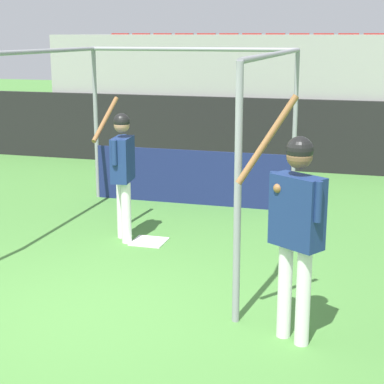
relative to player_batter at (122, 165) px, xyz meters
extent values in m
plane|color=#477F38|center=(0.55, -2.31, -1.04)|extent=(60.00, 60.00, 0.00)
cube|color=black|center=(0.55, 5.19, -0.31)|extent=(24.00, 0.12, 1.46)
cube|color=#9E9E99|center=(0.55, 6.45, 0.31)|extent=(8.70, 2.40, 2.71)
cube|color=maroon|center=(-3.02, 5.65, 0.47)|extent=(0.45, 0.40, 0.10)
cube|color=maroon|center=(-3.02, 5.83, 0.70)|extent=(0.45, 0.06, 0.40)
cube|color=maroon|center=(-2.47, 5.65, 0.47)|extent=(0.45, 0.40, 0.10)
cube|color=maroon|center=(-2.47, 5.83, 0.70)|extent=(0.45, 0.06, 0.40)
cube|color=maroon|center=(-1.92, 5.65, 0.47)|extent=(0.45, 0.40, 0.10)
cube|color=maroon|center=(-1.92, 5.83, 0.70)|extent=(0.45, 0.06, 0.40)
cube|color=maroon|center=(-1.37, 5.65, 0.47)|extent=(0.45, 0.40, 0.10)
cube|color=maroon|center=(-1.37, 5.83, 0.70)|extent=(0.45, 0.06, 0.40)
cube|color=maroon|center=(-0.82, 5.65, 0.47)|extent=(0.45, 0.40, 0.10)
cube|color=maroon|center=(-0.82, 5.83, 0.70)|extent=(0.45, 0.06, 0.40)
cube|color=maroon|center=(-0.27, 5.65, 0.47)|extent=(0.45, 0.40, 0.10)
cube|color=maroon|center=(-0.27, 5.83, 0.70)|extent=(0.45, 0.06, 0.40)
cube|color=maroon|center=(0.28, 5.65, 0.47)|extent=(0.45, 0.40, 0.10)
cube|color=maroon|center=(0.28, 5.83, 0.70)|extent=(0.45, 0.06, 0.40)
cube|color=maroon|center=(0.83, 5.65, 0.47)|extent=(0.45, 0.40, 0.10)
cube|color=maroon|center=(0.83, 5.83, 0.70)|extent=(0.45, 0.06, 0.40)
cube|color=maroon|center=(1.38, 5.65, 0.47)|extent=(0.45, 0.40, 0.10)
cube|color=maroon|center=(1.38, 5.83, 0.70)|extent=(0.45, 0.06, 0.40)
cube|color=maroon|center=(1.93, 5.65, 0.47)|extent=(0.45, 0.40, 0.10)
cube|color=maroon|center=(1.93, 5.83, 0.70)|extent=(0.45, 0.06, 0.40)
cube|color=maroon|center=(2.48, 5.65, 0.47)|extent=(0.45, 0.40, 0.10)
cube|color=maroon|center=(2.48, 5.83, 0.70)|extent=(0.45, 0.06, 0.40)
cube|color=maroon|center=(3.03, 5.65, 0.47)|extent=(0.45, 0.40, 0.10)
cube|color=maroon|center=(3.03, 5.83, 0.70)|extent=(0.45, 0.06, 0.40)
cube|color=maroon|center=(-3.02, 6.45, 0.87)|extent=(0.45, 0.40, 0.10)
cube|color=maroon|center=(-3.02, 6.63, 1.10)|extent=(0.45, 0.06, 0.40)
cube|color=maroon|center=(-2.47, 6.45, 0.87)|extent=(0.45, 0.40, 0.10)
cube|color=maroon|center=(-2.47, 6.63, 1.10)|extent=(0.45, 0.06, 0.40)
cube|color=maroon|center=(-1.92, 6.45, 0.87)|extent=(0.45, 0.40, 0.10)
cube|color=maroon|center=(-1.92, 6.63, 1.10)|extent=(0.45, 0.06, 0.40)
cube|color=maroon|center=(-1.37, 6.45, 0.87)|extent=(0.45, 0.40, 0.10)
cube|color=maroon|center=(-1.37, 6.63, 1.10)|extent=(0.45, 0.06, 0.40)
cube|color=maroon|center=(-0.82, 6.45, 0.87)|extent=(0.45, 0.40, 0.10)
cube|color=maroon|center=(-0.82, 6.63, 1.10)|extent=(0.45, 0.06, 0.40)
cube|color=maroon|center=(-0.27, 6.45, 0.87)|extent=(0.45, 0.40, 0.10)
cube|color=maroon|center=(-0.27, 6.63, 1.10)|extent=(0.45, 0.06, 0.40)
cube|color=maroon|center=(0.28, 6.45, 0.87)|extent=(0.45, 0.40, 0.10)
cube|color=maroon|center=(0.28, 6.63, 1.10)|extent=(0.45, 0.06, 0.40)
cube|color=maroon|center=(0.83, 6.45, 0.87)|extent=(0.45, 0.40, 0.10)
cube|color=maroon|center=(0.83, 6.63, 1.10)|extent=(0.45, 0.06, 0.40)
cube|color=maroon|center=(1.38, 6.45, 0.87)|extent=(0.45, 0.40, 0.10)
cube|color=maroon|center=(1.38, 6.63, 1.10)|extent=(0.45, 0.06, 0.40)
cube|color=maroon|center=(1.93, 6.45, 0.87)|extent=(0.45, 0.40, 0.10)
cube|color=maroon|center=(1.93, 6.63, 1.10)|extent=(0.45, 0.06, 0.40)
cube|color=maroon|center=(2.48, 6.45, 0.87)|extent=(0.45, 0.40, 0.10)
cube|color=maroon|center=(2.48, 6.63, 1.10)|extent=(0.45, 0.06, 0.40)
cube|color=maroon|center=(3.03, 6.45, 0.87)|extent=(0.45, 0.40, 0.10)
cube|color=maroon|center=(3.03, 6.63, 1.10)|extent=(0.45, 0.06, 0.40)
cube|color=maroon|center=(-3.02, 7.25, 1.27)|extent=(0.45, 0.40, 0.10)
cube|color=maroon|center=(-3.02, 7.43, 1.50)|extent=(0.45, 0.06, 0.40)
cube|color=maroon|center=(-2.47, 7.25, 1.27)|extent=(0.45, 0.40, 0.10)
cube|color=maroon|center=(-2.47, 7.43, 1.50)|extent=(0.45, 0.06, 0.40)
cube|color=maroon|center=(-1.92, 7.25, 1.27)|extent=(0.45, 0.40, 0.10)
cube|color=maroon|center=(-1.92, 7.43, 1.50)|extent=(0.45, 0.06, 0.40)
cube|color=maroon|center=(-1.37, 7.25, 1.27)|extent=(0.45, 0.40, 0.10)
cube|color=maroon|center=(-1.37, 7.43, 1.50)|extent=(0.45, 0.06, 0.40)
cube|color=maroon|center=(-0.82, 7.25, 1.27)|extent=(0.45, 0.40, 0.10)
cube|color=maroon|center=(-0.82, 7.43, 1.50)|extent=(0.45, 0.06, 0.40)
cube|color=maroon|center=(-0.27, 7.25, 1.27)|extent=(0.45, 0.40, 0.10)
cube|color=maroon|center=(-0.27, 7.43, 1.50)|extent=(0.45, 0.06, 0.40)
cube|color=maroon|center=(0.28, 7.25, 1.27)|extent=(0.45, 0.40, 0.10)
cube|color=maroon|center=(0.28, 7.43, 1.50)|extent=(0.45, 0.06, 0.40)
cube|color=maroon|center=(0.83, 7.25, 1.27)|extent=(0.45, 0.40, 0.10)
cube|color=maroon|center=(0.83, 7.43, 1.50)|extent=(0.45, 0.06, 0.40)
cube|color=maroon|center=(1.38, 7.25, 1.27)|extent=(0.45, 0.40, 0.10)
cube|color=maroon|center=(1.38, 7.43, 1.50)|extent=(0.45, 0.06, 0.40)
cube|color=maroon|center=(1.93, 7.25, 1.27)|extent=(0.45, 0.40, 0.10)
cube|color=maroon|center=(1.93, 7.43, 1.50)|extent=(0.45, 0.06, 0.40)
cube|color=maroon|center=(2.48, 7.25, 1.27)|extent=(0.45, 0.40, 0.10)
cube|color=maroon|center=(2.48, 7.43, 1.50)|extent=(0.45, 0.06, 0.40)
cube|color=maroon|center=(3.03, 7.25, 1.27)|extent=(0.45, 0.40, 0.10)
cube|color=maroon|center=(3.03, 7.43, 1.50)|extent=(0.45, 0.06, 0.40)
cylinder|color=gray|center=(2.00, -2.07, 0.20)|extent=(0.07, 0.07, 2.49)
cylinder|color=gray|center=(-1.32, 2.09, 0.20)|extent=(0.07, 0.07, 2.49)
cylinder|color=gray|center=(2.00, 2.09, 0.20)|extent=(0.07, 0.07, 2.49)
cylinder|color=gray|center=(-1.32, 0.01, 1.45)|extent=(0.06, 4.16, 0.06)
cylinder|color=gray|center=(2.00, 0.01, 1.45)|extent=(0.06, 4.16, 0.06)
cylinder|color=gray|center=(0.34, 2.09, 1.45)|extent=(3.32, 0.06, 0.06)
cube|color=navy|center=(0.34, 2.07, -0.59)|extent=(3.25, 0.03, 0.90)
cube|color=white|center=(0.36, -0.01, -1.03)|extent=(0.44, 0.44, 0.02)
cylinder|color=white|center=(0.08, -0.10, -0.63)|extent=(0.14, 0.14, 0.82)
cylinder|color=white|center=(-0.06, 0.09, -0.63)|extent=(0.14, 0.14, 0.82)
cube|color=navy|center=(0.01, -0.01, 0.08)|extent=(0.27, 0.48, 0.58)
sphere|color=#A37556|center=(0.01, -0.01, 0.53)|extent=(0.21, 0.21, 0.21)
sphere|color=black|center=(0.01, -0.01, 0.58)|extent=(0.22, 0.22, 0.22)
cylinder|color=navy|center=(0.00, -0.25, 0.21)|extent=(0.08, 0.08, 0.32)
cylinder|color=navy|center=(-0.06, 0.23, 0.21)|extent=(0.08, 0.08, 0.32)
cylinder|color=brown|center=(-0.32, 0.22, 0.57)|extent=(0.10, 0.75, 0.55)
sphere|color=brown|center=(0.03, 0.20, 0.32)|extent=(0.08, 0.08, 0.08)
cylinder|color=white|center=(2.67, -2.38, -0.59)|extent=(0.18, 0.18, 0.90)
cylinder|color=white|center=(2.49, -2.26, -0.59)|extent=(0.18, 0.18, 0.90)
cube|color=navy|center=(2.58, -2.32, 0.18)|extent=(0.52, 0.44, 0.64)
sphere|color=brown|center=(2.58, -2.32, 0.67)|extent=(0.23, 0.23, 0.23)
sphere|color=black|center=(2.58, -2.32, 0.72)|extent=(0.24, 0.24, 0.24)
cylinder|color=navy|center=(2.77, -2.49, 0.32)|extent=(0.10, 0.10, 0.35)
cylinder|color=navy|center=(2.35, -2.22, 0.32)|extent=(0.10, 0.10, 0.35)
cylinder|color=brown|center=(2.27, -2.10, 0.76)|extent=(0.53, 0.37, 0.80)
sphere|color=brown|center=(2.41, -2.33, 0.38)|extent=(0.08, 0.08, 0.08)
camera|label=1|loc=(3.19, -7.74, 1.68)|focal=60.00mm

